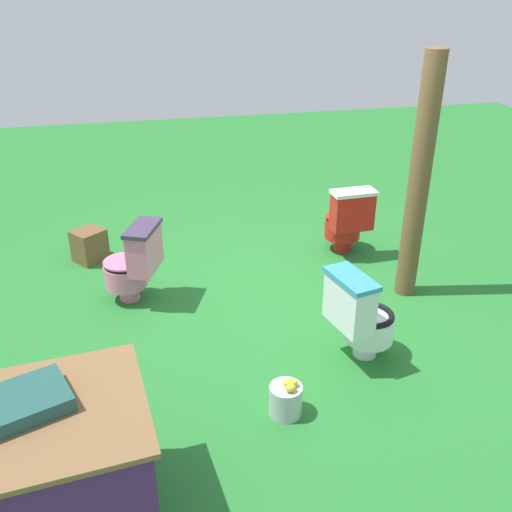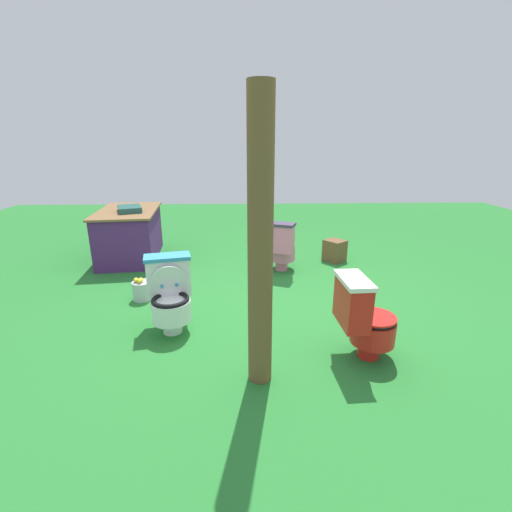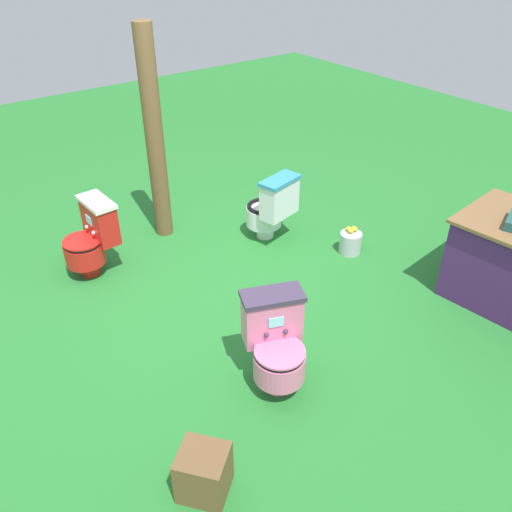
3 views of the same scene
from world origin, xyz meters
name	(u,v)px [view 2 (image 2 of 3)]	position (x,y,z in m)	size (l,w,h in m)	color
ground	(275,306)	(0.00, 0.00, 0.00)	(14.00, 14.00, 0.00)	#26752D
toilet_white	(170,294)	(-0.47, 1.05, 0.37)	(0.57, 0.50, 0.73)	white
toilet_red	(364,318)	(-1.01, -0.65, 0.37)	(0.44, 0.51, 0.73)	red
toilet_pink	(280,246)	(1.13, -0.17, 0.37)	(0.61, 0.56, 0.73)	pink
vendor_table	(130,234)	(1.83, 2.12, 0.39)	(1.55, 1.02, 0.85)	#4C2360
wooden_post	(260,248)	(-1.27, 0.22, 1.06)	(0.18, 0.18, 2.12)	brown
small_crate	(335,251)	(1.57, -1.06, 0.17)	(0.29, 0.26, 0.33)	brown
lemon_bucket	(142,290)	(0.23, 1.53, 0.12)	(0.22, 0.22, 0.28)	#B7B7BF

